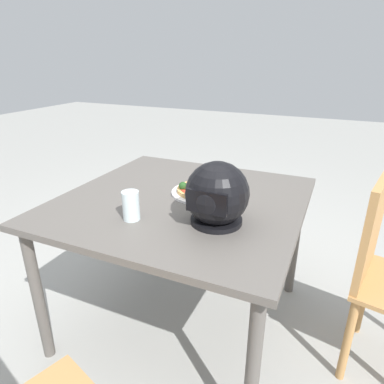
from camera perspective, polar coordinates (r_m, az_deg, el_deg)
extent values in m
plane|color=#9E9E99|center=(1.98, -1.44, -20.49)|extent=(14.00, 14.00, 0.00)
cube|color=#5B5651|center=(1.59, -1.69, -1.53)|extent=(1.10, 1.08, 0.03)
cylinder|color=#5B5651|center=(2.06, 17.01, -7.96)|extent=(0.05, 0.05, 0.69)
cylinder|color=#5B5651|center=(2.34, -7.30, -3.29)|extent=(0.05, 0.05, 0.69)
cylinder|color=#5B5651|center=(1.31, 10.16, -28.12)|extent=(0.05, 0.05, 0.69)
cylinder|color=#5B5651|center=(1.72, -24.62, -15.71)|extent=(0.05, 0.05, 0.69)
cylinder|color=white|center=(1.63, 1.64, -0.10)|extent=(0.29, 0.29, 0.01)
cylinder|color=tan|center=(1.63, 1.65, 0.39)|extent=(0.24, 0.24, 0.02)
cylinder|color=red|center=(1.62, 1.65, 0.73)|extent=(0.21, 0.21, 0.00)
sphere|color=#234C1E|center=(1.61, -1.56, 1.03)|extent=(0.04, 0.04, 0.04)
sphere|color=#234C1E|center=(1.63, -0.77, 1.19)|extent=(0.03, 0.03, 0.03)
sphere|color=#234C1E|center=(1.68, 0.80, 1.84)|extent=(0.03, 0.03, 0.03)
cylinder|color=#E0D172|center=(1.57, 1.54, 0.32)|extent=(0.02, 0.02, 0.01)
cylinder|color=#E0D172|center=(1.64, -1.24, 1.30)|extent=(0.02, 0.02, 0.02)
cylinder|color=#E0D172|center=(1.64, 2.10, 1.24)|extent=(0.02, 0.02, 0.02)
cylinder|color=#E0D172|center=(1.59, 2.89, 0.64)|extent=(0.02, 0.02, 0.02)
cylinder|color=#E0D172|center=(1.65, 1.32, 1.44)|extent=(0.02, 0.02, 0.02)
sphere|color=black|center=(1.31, 4.26, -0.23)|extent=(0.25, 0.25, 0.25)
cylinder|color=black|center=(1.36, 4.13, -4.77)|extent=(0.21, 0.21, 0.02)
cube|color=black|center=(1.21, 2.46, -1.78)|extent=(0.16, 0.02, 0.09)
cylinder|color=silver|center=(1.38, -10.29, -2.28)|extent=(0.07, 0.07, 0.12)
cube|color=#B7844C|center=(1.59, 28.24, -5.47)|extent=(0.11, 0.38, 0.45)
cylinder|color=#B7844C|center=(1.97, 27.02, -15.58)|extent=(0.04, 0.04, 0.43)
cylinder|color=#B7844C|center=(1.70, 24.81, -21.82)|extent=(0.04, 0.04, 0.43)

